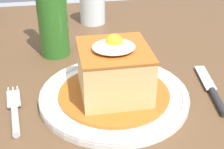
# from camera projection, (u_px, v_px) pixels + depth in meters

# --- Properties ---
(dining_table) EXTENTS (1.35, 0.94, 0.75)m
(dining_table) POSITION_uv_depth(u_px,v_px,m) (88.00, 116.00, 0.71)
(dining_table) COLOR brown
(dining_table) RESTS_ON ground_plane
(main_plate) EXTENTS (0.26, 0.26, 0.02)m
(main_plate) POSITION_uv_depth(u_px,v_px,m) (114.00, 95.00, 0.58)
(main_plate) COLOR white
(main_plate) RESTS_ON dining_table
(sandwich_meal) EXTENTS (0.19, 0.19, 0.11)m
(sandwich_meal) POSITION_uv_depth(u_px,v_px,m) (114.00, 73.00, 0.56)
(sandwich_meal) COLOR #B75B1E
(sandwich_meal) RESTS_ON main_plate
(fork) EXTENTS (0.03, 0.14, 0.01)m
(fork) POSITION_uv_depth(u_px,v_px,m) (15.00, 113.00, 0.54)
(fork) COLOR silver
(fork) RESTS_ON dining_table
(knife) EXTENTS (0.04, 0.17, 0.01)m
(knife) POSITION_uv_depth(u_px,v_px,m) (214.00, 94.00, 0.59)
(knife) COLOR #262628
(knife) RESTS_ON dining_table
(beer_bottle_green) EXTENTS (0.06, 0.06, 0.27)m
(beer_bottle_green) POSITION_uv_depth(u_px,v_px,m) (52.00, 11.00, 0.70)
(beer_bottle_green) COLOR #2D6B23
(beer_bottle_green) RESTS_ON dining_table
(drinking_glass) EXTENTS (0.07, 0.07, 0.10)m
(drinking_glass) POSITION_uv_depth(u_px,v_px,m) (92.00, 7.00, 0.89)
(drinking_glass) COLOR #3F2314
(drinking_glass) RESTS_ON dining_table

